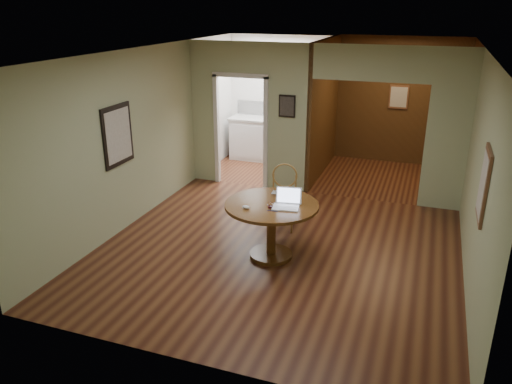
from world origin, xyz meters
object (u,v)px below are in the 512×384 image
(chair, at_px, (284,193))
(open_laptop, at_px, (287,202))
(dining_table, at_px, (272,218))
(closed_laptop, at_px, (284,195))

(chair, relative_size, open_laptop, 2.70)
(dining_table, distance_m, closed_laptop, 0.40)
(chair, height_order, open_laptop, open_laptop)
(open_laptop, bearing_deg, chair, 99.22)
(open_laptop, height_order, closed_laptop, open_laptop)
(chair, height_order, closed_laptop, chair)
(dining_table, xyz_separation_m, chair, (-0.13, 1.01, -0.02))
(open_laptop, relative_size, closed_laptop, 1.05)
(open_laptop, xyz_separation_m, closed_laptop, (-0.15, 0.35, -0.05))
(chair, xyz_separation_m, closed_laptop, (0.20, -0.68, 0.24))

